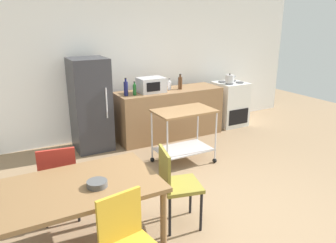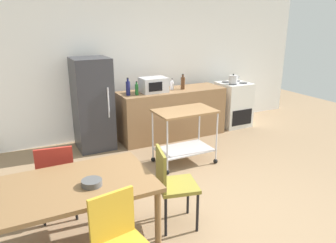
% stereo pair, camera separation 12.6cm
% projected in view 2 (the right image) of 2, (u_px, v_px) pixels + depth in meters
% --- Properties ---
extents(ground_plane, '(12.00, 12.00, 0.00)m').
position_uv_depth(ground_plane, '(207.00, 220.00, 3.65)').
color(ground_plane, '#8C7051').
extents(back_wall, '(8.40, 0.12, 2.90)m').
position_uv_depth(back_wall, '(113.00, 59.00, 5.93)').
color(back_wall, white).
rests_on(back_wall, ground_plane).
extents(kitchen_counter, '(2.00, 0.64, 0.90)m').
position_uv_depth(kitchen_counter, '(172.00, 113.00, 6.11)').
color(kitchen_counter, olive).
rests_on(kitchen_counter, ground_plane).
extents(dining_table, '(1.50, 0.90, 0.75)m').
position_uv_depth(dining_table, '(70.00, 192.00, 2.91)').
color(dining_table, brown).
rests_on(dining_table, ground_plane).
extents(chair_mustard, '(0.46, 0.46, 0.89)m').
position_uv_depth(chair_mustard, '(120.00, 242.00, 2.50)').
color(chair_mustard, gold).
rests_on(chair_mustard, ground_plane).
extents(chair_olive, '(0.48, 0.48, 0.89)m').
position_uv_depth(chair_olive, '(172.00, 182.00, 3.41)').
color(chair_olive, olive).
rests_on(chair_olive, ground_plane).
extents(chair_red, '(0.46, 0.46, 0.89)m').
position_uv_depth(chair_red, '(56.00, 176.00, 3.54)').
color(chair_red, '#B72D23').
rests_on(chair_red, ground_plane).
extents(stove_oven, '(0.60, 0.61, 0.92)m').
position_uv_depth(stove_oven, '(233.00, 104.00, 6.75)').
color(stove_oven, white).
rests_on(stove_oven, ground_plane).
extents(refrigerator, '(0.60, 0.63, 1.55)m').
position_uv_depth(refrigerator, '(93.00, 104.00, 5.47)').
color(refrigerator, '#333338').
rests_on(refrigerator, ground_plane).
extents(kitchen_cart, '(0.91, 0.57, 0.85)m').
position_uv_depth(kitchen_cart, '(185.00, 128.00, 4.93)').
color(kitchen_cart, olive).
rests_on(kitchen_cart, ground_plane).
extents(bottle_sparkling_water, '(0.07, 0.07, 0.30)m').
position_uv_depth(bottle_sparkling_water, '(128.00, 88.00, 5.51)').
color(bottle_sparkling_water, navy).
rests_on(bottle_sparkling_water, kitchen_counter).
extents(bottle_sesame_oil, '(0.06, 0.06, 0.23)m').
position_uv_depth(bottle_sesame_oil, '(137.00, 89.00, 5.56)').
color(bottle_sesame_oil, '#1E6628').
rests_on(bottle_sesame_oil, kitchen_counter).
extents(microwave, '(0.46, 0.35, 0.26)m').
position_uv_depth(microwave, '(154.00, 85.00, 5.76)').
color(microwave, silver).
rests_on(microwave, kitchen_counter).
extents(bottle_hot_sauce, '(0.06, 0.06, 0.20)m').
position_uv_depth(bottle_hot_sauce, '(172.00, 85.00, 5.98)').
color(bottle_hot_sauce, silver).
rests_on(bottle_hot_sauce, kitchen_counter).
extents(bottle_olive_oil, '(0.08, 0.08, 0.28)m').
position_uv_depth(bottle_olive_oil, '(183.00, 83.00, 5.99)').
color(bottle_olive_oil, '#4C2D19').
rests_on(bottle_olive_oil, kitchen_counter).
extents(fruit_bowl, '(0.18, 0.18, 0.05)m').
position_uv_depth(fruit_bowl, '(92.00, 183.00, 2.86)').
color(fruit_bowl, '#4C4C4C').
rests_on(fruit_bowl, dining_table).
extents(kettle, '(0.24, 0.17, 0.19)m').
position_uv_depth(kettle, '(233.00, 79.00, 6.45)').
color(kettle, silver).
rests_on(kettle, stove_oven).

